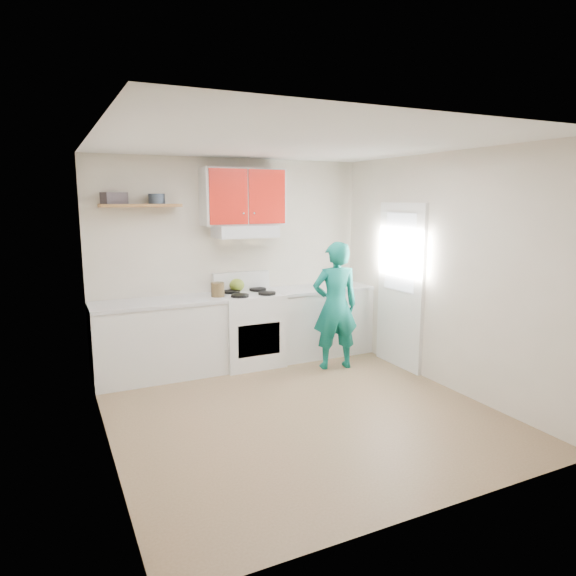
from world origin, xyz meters
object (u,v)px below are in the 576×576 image
kettle (237,285)px  person (335,306)px  stove (250,329)px  crock (218,290)px  tin (157,199)px

kettle → person: size_ratio=0.12×
stove → crock: crock is taller
stove → tin: size_ratio=4.83×
tin → person: size_ratio=0.12×
person → stove: bearing=-20.5°
tin → kettle: bearing=1.6°
crock → tin: bearing=162.3°
tin → person: tin is taller
crock → person: 1.46m
crock → person: size_ratio=0.12×
tin → kettle: tin is taller
kettle → person: person is taller
tin → kettle: size_ratio=0.98×
tin → person: 2.48m
tin → person: bearing=-21.3°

